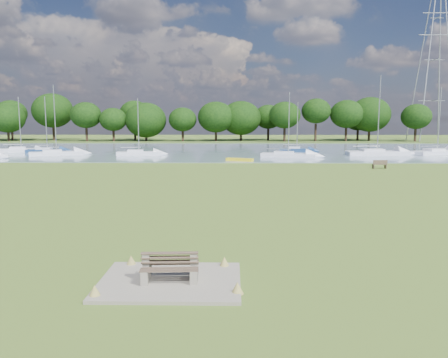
{
  "coord_description": "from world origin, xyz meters",
  "views": [
    {
      "loc": [
        1.84,
        -26.51,
        4.88
      ],
      "look_at": [
        1.4,
        -2.0,
        1.5
      ],
      "focal_mm": 35.0,
      "sensor_mm": 36.0,
      "label": 1
    }
  ],
  "objects_px": {
    "sailboat_3": "(296,149)",
    "sailboat_1": "(47,150)",
    "bench_pair": "(170,268)",
    "sailboat_2": "(376,151)",
    "sailboat_4": "(21,149)",
    "sailboat_9": "(288,154)",
    "sailboat_0": "(56,152)",
    "pylon": "(436,35)",
    "riverbank_bench": "(380,164)",
    "sailboat_7": "(138,152)",
    "kayak": "(240,160)",
    "sailboat_6": "(437,151)"
  },
  "relations": [
    {
      "from": "sailboat_2",
      "to": "sailboat_9",
      "type": "distance_m",
      "value": 12.71
    },
    {
      "from": "sailboat_0",
      "to": "sailboat_4",
      "type": "height_order",
      "value": "sailboat_0"
    },
    {
      "from": "sailboat_0",
      "to": "kayak",
      "type": "bearing_deg",
      "value": -41.07
    },
    {
      "from": "pylon",
      "to": "riverbank_bench",
      "type": "bearing_deg",
      "value": -118.2
    },
    {
      "from": "sailboat_0",
      "to": "sailboat_3",
      "type": "xyz_separation_m",
      "value": [
        33.37,
        7.17,
        -0.01
      ]
    },
    {
      "from": "riverbank_bench",
      "to": "pylon",
      "type": "relative_size",
      "value": 0.04
    },
    {
      "from": "kayak",
      "to": "sailboat_4",
      "type": "distance_m",
      "value": 34.69
    },
    {
      "from": "sailboat_1",
      "to": "sailboat_2",
      "type": "height_order",
      "value": "sailboat_2"
    },
    {
      "from": "bench_pair",
      "to": "riverbank_bench",
      "type": "height_order",
      "value": "bench_pair"
    },
    {
      "from": "kayak",
      "to": "sailboat_2",
      "type": "xyz_separation_m",
      "value": [
        18.59,
        8.55,
        0.36
      ]
    },
    {
      "from": "bench_pair",
      "to": "sailboat_1",
      "type": "xyz_separation_m",
      "value": [
        -24.84,
        49.88,
        0.04
      ]
    },
    {
      "from": "kayak",
      "to": "sailboat_9",
      "type": "height_order",
      "value": "sailboat_9"
    },
    {
      "from": "pylon",
      "to": "sailboat_7",
      "type": "distance_m",
      "value": 71.12
    },
    {
      "from": "sailboat_1",
      "to": "sailboat_9",
      "type": "distance_m",
      "value": 34.46
    },
    {
      "from": "riverbank_bench",
      "to": "kayak",
      "type": "bearing_deg",
      "value": 149.5
    },
    {
      "from": "riverbank_bench",
      "to": "sailboat_1",
      "type": "xyz_separation_m",
      "value": [
        -41.35,
        19.15,
        0.08
      ]
    },
    {
      "from": "sailboat_4",
      "to": "sailboat_7",
      "type": "relative_size",
      "value": 1.06
    },
    {
      "from": "riverbank_bench",
      "to": "sailboat_4",
      "type": "relative_size",
      "value": 0.18
    },
    {
      "from": "kayak",
      "to": "sailboat_6",
      "type": "distance_m",
      "value": 28.94
    },
    {
      "from": "sailboat_3",
      "to": "sailboat_2",
      "type": "bearing_deg",
      "value": -24.09
    },
    {
      "from": "sailboat_4",
      "to": "riverbank_bench",
      "type": "bearing_deg",
      "value": -41.32
    },
    {
      "from": "riverbank_bench",
      "to": "sailboat_3",
      "type": "xyz_separation_m",
      "value": [
        -4.99,
        22.15,
        0.06
      ]
    },
    {
      "from": "sailboat_6",
      "to": "sailboat_2",
      "type": "bearing_deg",
      "value": 164.34
    },
    {
      "from": "sailboat_0",
      "to": "sailboat_1",
      "type": "bearing_deg",
      "value": 101.95
    },
    {
      "from": "riverbank_bench",
      "to": "kayak",
      "type": "xyz_separation_m",
      "value": [
        -13.75,
        7.27,
        -0.23
      ]
    },
    {
      "from": "sailboat_1",
      "to": "sailboat_6",
      "type": "xyz_separation_m",
      "value": [
        54.83,
        -2.09,
        0.03
      ]
    },
    {
      "from": "riverbank_bench",
      "to": "sailboat_2",
      "type": "bearing_deg",
      "value": 70.36
    },
    {
      "from": "sailboat_2",
      "to": "sailboat_6",
      "type": "relative_size",
      "value": 1.16
    },
    {
      "from": "sailboat_1",
      "to": "sailboat_4",
      "type": "bearing_deg",
      "value": 158.27
    },
    {
      "from": "riverbank_bench",
      "to": "sailboat_9",
      "type": "distance_m",
      "value": 14.78
    },
    {
      "from": "sailboat_7",
      "to": "sailboat_0",
      "type": "bearing_deg",
      "value": 171.22
    },
    {
      "from": "bench_pair",
      "to": "sailboat_9",
      "type": "xyz_separation_m",
      "value": [
        9.01,
        43.47,
        -0.0
      ]
    },
    {
      "from": "sailboat_2",
      "to": "sailboat_9",
      "type": "xyz_separation_m",
      "value": [
        -12.33,
        -3.08,
        -0.09
      ]
    },
    {
      "from": "sailboat_0",
      "to": "riverbank_bench",
      "type": "bearing_deg",
      "value": -45.01
    },
    {
      "from": "kayak",
      "to": "sailboat_2",
      "type": "distance_m",
      "value": 20.46
    },
    {
      "from": "sailboat_3",
      "to": "sailboat_1",
      "type": "bearing_deg",
      "value": -166.57
    },
    {
      "from": "sailboat_6",
      "to": "bench_pair",
      "type": "bearing_deg",
      "value": -145.94
    },
    {
      "from": "sailboat_1",
      "to": "sailboat_3",
      "type": "height_order",
      "value": "sailboat_1"
    },
    {
      "from": "sailboat_7",
      "to": "sailboat_1",
      "type": "bearing_deg",
      "value": 154.73
    },
    {
      "from": "sailboat_2",
      "to": "sailboat_0",
      "type": "bearing_deg",
      "value": 177.94
    },
    {
      "from": "riverbank_bench",
      "to": "sailboat_6",
      "type": "height_order",
      "value": "sailboat_6"
    },
    {
      "from": "bench_pair",
      "to": "sailboat_7",
      "type": "height_order",
      "value": "sailboat_7"
    },
    {
      "from": "sailboat_0",
      "to": "sailboat_3",
      "type": "distance_m",
      "value": 34.13
    },
    {
      "from": "kayak",
      "to": "sailboat_0",
      "type": "xyz_separation_m",
      "value": [
        -24.61,
        7.71,
        0.3
      ]
    },
    {
      "from": "sailboat_1",
      "to": "sailboat_4",
      "type": "height_order",
      "value": "sailboat_4"
    },
    {
      "from": "sailboat_2",
      "to": "sailboat_4",
      "type": "bearing_deg",
      "value": 171.53
    },
    {
      "from": "sailboat_2",
      "to": "riverbank_bench",
      "type": "bearing_deg",
      "value": -110.18
    },
    {
      "from": "riverbank_bench",
      "to": "sailboat_9",
      "type": "relative_size",
      "value": 0.17
    },
    {
      "from": "riverbank_bench",
      "to": "pylon",
      "type": "xyz_separation_m",
      "value": [
        28.56,
        53.27,
        22.1
      ]
    },
    {
      "from": "kayak",
      "to": "sailboat_3",
      "type": "height_order",
      "value": "sailboat_3"
    }
  ]
}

